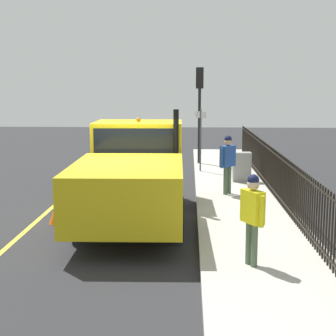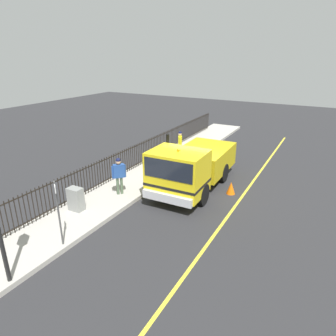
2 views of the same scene
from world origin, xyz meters
The scene contains 11 objects.
ground_plane centered at (0.00, 0.00, 0.00)m, with size 59.51×59.51×0.00m, color #2B2B2D.
sidewalk_slab centered at (2.96, 0.00, 0.09)m, with size 2.50×27.05×0.18m, color #B7B2A8.
lane_marking centered at (-2.31, 0.00, 0.00)m, with size 0.12×24.35×0.01m, color yellow.
work_truck centered at (0.13, 0.43, 1.28)m, with size 2.52×6.12×2.76m.
worker_standing centered at (2.63, 2.70, 1.24)m, with size 0.50×0.51×1.74m.
pedestrian_distant centered at (2.62, -3.38, 1.19)m, with size 0.41×0.55×1.65m.
iron_fence centered at (3.97, 0.00, 0.86)m, with size 0.04×23.03×1.35m.
traffic_light_near centered at (1.91, 8.82, 2.96)m, with size 0.32×0.23×3.92m.
utility_cabinet centered at (3.26, 4.80, 0.66)m, with size 0.60×0.41×0.98m, color gray.
traffic_cone centered at (-1.73, -0.13, 0.29)m, with size 0.41×0.41×0.59m, color orange.
street_sign centered at (1.92, 6.82, 1.62)m, with size 0.41×0.33×2.32m.
Camera 1 is at (1.50, -12.11, 3.33)m, focal length 54.31 mm.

